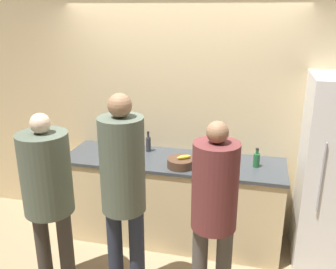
% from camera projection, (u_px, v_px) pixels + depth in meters
% --- Properties ---
extents(ground_plane, '(14.00, 14.00, 0.00)m').
position_uv_depth(ground_plane, '(164.00, 257.00, 3.88)').
color(ground_plane, '#9E8460').
extents(wall_back, '(5.20, 0.06, 2.60)m').
position_uv_depth(wall_back, '(180.00, 118.00, 4.14)').
color(wall_back, '#D6BC8C').
rests_on(wall_back, ground_plane).
extents(counter, '(2.32, 0.71, 0.94)m').
position_uv_depth(counter, '(173.00, 199.00, 4.09)').
color(counter, beige).
rests_on(counter, ground_plane).
extents(person_left, '(0.42, 0.42, 1.67)m').
position_uv_depth(person_left, '(47.00, 186.00, 3.14)').
color(person_left, '#38332D').
rests_on(person_left, ground_plane).
extents(person_center, '(0.36, 0.36, 1.86)m').
position_uv_depth(person_center, '(123.00, 183.00, 2.99)').
color(person_center, '#232838').
rests_on(person_center, ground_plane).
extents(person_right, '(0.36, 0.36, 1.68)m').
position_uv_depth(person_right, '(214.00, 204.00, 2.91)').
color(person_right, '#4C4742').
rests_on(person_right, ground_plane).
extents(fruit_bowl, '(0.27, 0.27, 0.13)m').
position_uv_depth(fruit_bowl, '(181.00, 163.00, 3.73)').
color(fruit_bowl, '#4C3323').
rests_on(fruit_bowl, counter).
extents(utensil_crock, '(0.11, 0.11, 0.28)m').
position_uv_depth(utensil_crock, '(224.00, 152.00, 3.94)').
color(utensil_crock, silver).
rests_on(utensil_crock, counter).
extents(bottle_dark, '(0.06, 0.06, 0.23)m').
position_uv_depth(bottle_dark, '(148.00, 144.00, 4.12)').
color(bottle_dark, '#333338').
rests_on(bottle_dark, counter).
extents(bottle_green, '(0.07, 0.07, 0.20)m').
position_uv_depth(bottle_green, '(257.00, 160.00, 3.72)').
color(bottle_green, '#236033').
rests_on(bottle_green, counter).
extents(cup_yellow, '(0.07, 0.07, 0.08)m').
position_uv_depth(cup_yellow, '(118.00, 159.00, 3.83)').
color(cup_yellow, gold).
rests_on(cup_yellow, counter).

